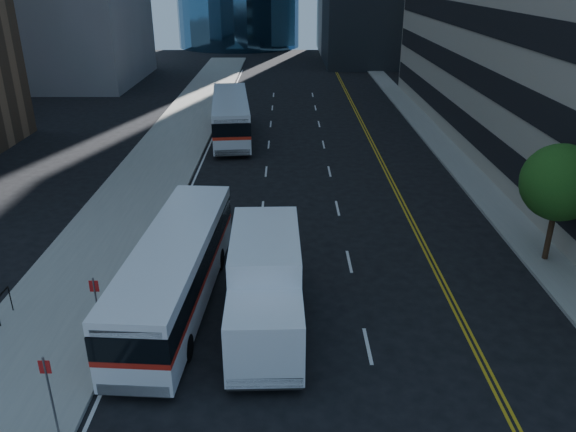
# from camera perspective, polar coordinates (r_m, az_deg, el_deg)

# --- Properties ---
(ground) EXTENTS (160.00, 160.00, 0.00)m
(ground) POSITION_cam_1_polar(r_m,az_deg,el_deg) (17.97, 7.34, -16.77)
(ground) COLOR black
(ground) RESTS_ON ground
(sidewalk_west) EXTENTS (5.00, 90.00, 0.15)m
(sidewalk_west) POSITION_cam_1_polar(r_m,az_deg,el_deg) (41.07, -11.89, 6.81)
(sidewalk_west) COLOR gray
(sidewalk_west) RESTS_ON ground
(sidewalk_east) EXTENTS (2.00, 90.00, 0.15)m
(sidewalk_east) POSITION_cam_1_polar(r_m,az_deg,el_deg) (41.78, 15.51, 6.74)
(sidewalk_east) COLOR gray
(sidewalk_east) RESTS_ON ground
(street_tree) EXTENTS (3.20, 3.20, 5.10)m
(street_tree) POSITION_cam_1_polar(r_m,az_deg,el_deg) (25.58, 25.92, 3.06)
(street_tree) COLOR #332114
(street_tree) RESTS_ON sidewalk_east
(bus_front) EXTENTS (3.07, 10.93, 2.78)m
(bus_front) POSITION_cam_1_polar(r_m,az_deg,el_deg) (21.15, -11.29, -5.31)
(bus_front) COLOR white
(bus_front) RESTS_ON ground
(bus_rear) EXTENTS (3.72, 11.92, 3.02)m
(bus_rear) POSITION_cam_1_polar(r_m,az_deg,el_deg) (42.96, -5.84, 10.10)
(bus_rear) COLOR silver
(bus_rear) RESTS_ON ground
(box_truck) EXTENTS (2.52, 6.93, 3.29)m
(box_truck) POSITION_cam_1_polar(r_m,az_deg,el_deg) (19.28, -2.31, -7.14)
(box_truck) COLOR white
(box_truck) RESTS_ON ground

